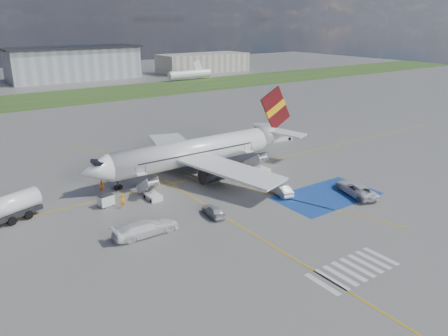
{
  "coord_description": "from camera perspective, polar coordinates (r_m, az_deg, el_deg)",
  "views": [
    {
      "loc": [
        -32.44,
        -40.23,
        22.36
      ],
      "look_at": [
        -0.54,
        4.91,
        3.5
      ],
      "focal_mm": 35.0,
      "sensor_mm": 36.0,
      "label": 1
    }
  ],
  "objects": [
    {
      "name": "ground",
      "position": [
        56.3,
        3.35,
        -4.59
      ],
      "size": [
        400.0,
        400.0,
        0.0
      ],
      "primitive_type": "plane",
      "color": "#60605E",
      "rests_on": "ground"
    },
    {
      "name": "grass_strip",
      "position": [
        140.85,
        -21.71,
        8.39
      ],
      "size": [
        400.0,
        30.0,
        0.01
      ],
      "primitive_type": "cube",
      "color": "#2D4C1E",
      "rests_on": "ground"
    },
    {
      "name": "taxiway_line_main",
      "position": [
        65.42,
        -3.2,
        -1.17
      ],
      "size": [
        120.0,
        0.2,
        0.01
      ],
      "primitive_type": "cube",
      "color": "gold",
      "rests_on": "ground"
    },
    {
      "name": "taxiway_line_cross",
      "position": [
        46.54,
        6.22,
        -9.99
      ],
      "size": [
        0.2,
        60.0,
        0.01
      ],
      "primitive_type": "cube",
      "color": "gold",
      "rests_on": "ground"
    },
    {
      "name": "taxiway_line_diag",
      "position": [
        65.42,
        -3.2,
        -1.17
      ],
      "size": [
        20.71,
        56.45,
        0.01
      ],
      "primitive_type": "cube",
      "rotation": [
        0.0,
        0.0,
        0.35
      ],
      "color": "gold",
      "rests_on": "ground"
    },
    {
      "name": "staging_box",
      "position": [
        60.11,
        13.25,
        -3.52
      ],
      "size": [
        14.0,
        8.0,
        0.01
      ],
      "primitive_type": "cube",
      "color": "navy",
      "rests_on": "ground"
    },
    {
      "name": "crosswalk",
      "position": [
        43.96,
        16.51,
        -12.59
      ],
      "size": [
        9.0,
        4.0,
        0.01
      ],
      "color": "silver",
      "rests_on": "ground"
    },
    {
      "name": "terminal_centre",
      "position": [
        183.63,
        -18.99,
        12.74
      ],
      "size": [
        48.0,
        18.0,
        12.0
      ],
      "primitive_type": "cube",
      "color": "gray",
      "rests_on": "ground"
    },
    {
      "name": "terminal_east",
      "position": [
        200.45,
        -2.75,
        13.56
      ],
      "size": [
        40.0,
        16.0,
        8.0
      ],
      "primitive_type": "cube",
      "color": "gray",
      "rests_on": "ground"
    },
    {
      "name": "airliner",
      "position": [
        66.72,
        -3.07,
        2.3
      ],
      "size": [
        36.81,
        32.95,
        11.92
      ],
      "color": "silver",
      "rests_on": "ground"
    },
    {
      "name": "airstairs_fwd",
      "position": [
        58.25,
        -9.41,
        -3.34
      ],
      "size": [
        1.9,
        5.2,
        3.6
      ],
      "color": "silver",
      "rests_on": "ground"
    },
    {
      "name": "airstairs_aft",
      "position": [
        67.7,
        4.75,
        0.05
      ],
      "size": [
        1.9,
        5.2,
        3.6
      ],
      "color": "silver",
      "rests_on": "ground"
    },
    {
      "name": "fuel_tanker",
      "position": [
        56.17,
        -27.25,
        -5.34
      ],
      "size": [
        9.73,
        5.41,
        3.23
      ],
      "rotation": [
        0.0,
        0.0,
        0.33
      ],
      "color": "black",
      "rests_on": "ground"
    },
    {
      "name": "gpu_cart",
      "position": [
        57.0,
        -15.13,
        -4.19
      ],
      "size": [
        2.03,
        1.51,
        1.54
      ],
      "rotation": [
        0.0,
        0.0,
        0.2
      ],
      "color": "silver",
      "rests_on": "ground"
    },
    {
      "name": "belt_loader",
      "position": [
        85.83,
        7.21,
        3.87
      ],
      "size": [
        5.71,
        2.99,
        1.65
      ],
      "rotation": [
        0.0,
        0.0,
        -0.22
      ],
      "color": "silver",
      "rests_on": "ground"
    },
    {
      "name": "car_silver_a",
      "position": [
        52.46,
        -1.37,
        -5.57
      ],
      "size": [
        2.12,
        4.18,
        1.36
      ],
      "primitive_type": "imported",
      "rotation": [
        0.0,
        0.0,
        3.01
      ],
      "color": "#ABAEB2",
      "rests_on": "ground"
    },
    {
      "name": "car_silver_b",
      "position": [
        59.05,
        7.49,
        -2.84
      ],
      "size": [
        2.32,
        4.47,
        1.4
      ],
      "primitive_type": "imported",
      "rotation": [
        0.0,
        0.0,
        2.94
      ],
      "color": "silver",
      "rests_on": "ground"
    },
    {
      "name": "van_white_a",
      "position": [
        61.17,
        16.87,
        -2.4
      ],
      "size": [
        4.17,
        6.11,
        2.1
      ],
      "primitive_type": "imported",
      "rotation": [
        0.0,
        0.0,
        2.83
      ],
      "color": "silver",
      "rests_on": "ground"
    },
    {
      "name": "van_white_b",
      "position": [
        48.6,
        -10.17,
        -7.42
      ],
      "size": [
        5.65,
        2.39,
        2.2
      ],
      "primitive_type": "imported",
      "rotation": [
        0.0,
        0.0,
        1.55
      ],
      "color": "white",
      "rests_on": "ground"
    },
    {
      "name": "crew_fwd",
      "position": [
        55.85,
        -13.1,
        -4.29
      ],
      "size": [
        0.7,
        0.5,
        1.78
      ],
      "primitive_type": "imported",
      "rotation": [
        0.0,
        0.0,
        0.13
      ],
      "color": "orange",
      "rests_on": "ground"
    },
    {
      "name": "crew_nose",
      "position": [
        61.92,
        -15.7,
        -2.29
      ],
      "size": [
        0.8,
        0.91,
        1.56
      ],
      "primitive_type": "imported",
      "rotation": [
        0.0,
        0.0,
        -1.25
      ],
      "color": "orange",
      "rests_on": "ground"
    },
    {
      "name": "crew_aft",
      "position": [
        65.83,
        2.32,
        -0.17
      ],
      "size": [
        0.99,
        1.16,
        1.86
      ],
      "primitive_type": "imported",
      "rotation": [
        0.0,
        0.0,
        2.17
      ],
      "color": "orange",
      "rests_on": "ground"
    }
  ]
}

